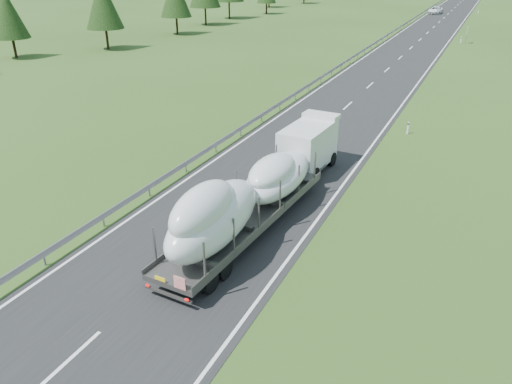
% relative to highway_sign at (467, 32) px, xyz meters
% --- Properties ---
extents(ground, '(400.00, 400.00, 0.00)m').
position_rel_highway_sign_xyz_m(ground, '(-7.20, -80.00, -1.81)').
color(ground, '#294617').
rests_on(ground, ground).
extents(road_surface, '(10.00, 400.00, 0.02)m').
position_rel_highway_sign_xyz_m(road_surface, '(-7.20, 20.00, -1.80)').
color(road_surface, black).
rests_on(road_surface, ground).
extents(guardrail, '(0.10, 400.00, 0.76)m').
position_rel_highway_sign_xyz_m(guardrail, '(-12.50, 19.94, -1.21)').
color(guardrail, slate).
rests_on(guardrail, ground).
extents(marker_posts, '(0.13, 350.08, 1.00)m').
position_rel_highway_sign_xyz_m(marker_posts, '(-0.70, 75.00, -1.27)').
color(marker_posts, silver).
rests_on(marker_posts, ground).
extents(highway_sign, '(0.08, 0.90, 2.60)m').
position_rel_highway_sign_xyz_m(highway_sign, '(0.00, 0.00, 0.00)').
color(highway_sign, slate).
rests_on(highway_sign, ground).
extents(boat_truck, '(3.45, 18.26, 4.16)m').
position_rel_highway_sign_xyz_m(boat_truck, '(-5.39, -67.93, 0.28)').
color(boat_truck, silver).
rests_on(boat_truck, ground).
extents(distant_van, '(3.13, 5.98, 1.61)m').
position_rel_highway_sign_xyz_m(distant_van, '(-10.18, 45.37, -1.01)').
color(distant_van, white).
rests_on(distant_van, ground).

